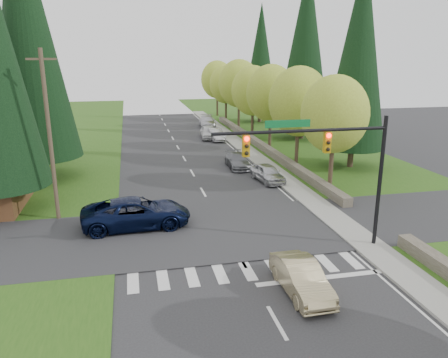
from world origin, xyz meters
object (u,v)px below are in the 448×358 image
object	(u,v)px
sedan_champagne	(301,278)
parked_car_b	(238,161)
parked_car_a	(268,173)
parked_car_c	(216,135)
suv_navy	(136,213)
parked_car_d	(209,132)
parked_car_e	(207,122)

from	to	relation	value
sedan_champagne	parked_car_b	bearing A→B (deg)	82.05
sedan_champagne	parked_car_a	size ratio (longest dim) A/B	1.03
parked_car_b	parked_car_c	distance (m)	13.05
sedan_champagne	suv_navy	size ratio (longest dim) A/B	0.67
suv_navy	parked_car_c	xyz separation A→B (m)	(9.63, 25.33, -0.18)
parked_car_a	parked_car_d	xyz separation A→B (m)	(-1.23, 19.25, 0.08)
suv_navy	sedan_champagne	bearing A→B (deg)	-146.13
suv_navy	parked_car_d	bearing A→B (deg)	-21.20
sedan_champagne	parked_car_d	xyz separation A→B (m)	(2.53, 35.60, 0.09)
sedan_champagne	parked_car_e	size ratio (longest dim) A/B	0.78
parked_car_e	parked_car_c	bearing A→B (deg)	-88.98
suv_navy	parked_car_a	xyz separation A→B (m)	(10.29, 7.48, -0.17)
suv_navy	parked_car_d	size ratio (longest dim) A/B	1.37
parked_car_a	parked_car_b	world-z (taller)	parked_car_a
parked_car_a	parked_car_e	bearing A→B (deg)	82.33
parked_car_c	sedan_champagne	bearing A→B (deg)	-99.79
parked_car_a	parked_car_c	world-z (taller)	parked_car_a
parked_car_b	parked_car_d	distance (m)	14.44
parked_car_a	parked_car_d	world-z (taller)	parked_car_d
parked_car_d	parked_car_c	bearing A→B (deg)	-63.66
parked_car_b	parked_car_d	xyz separation A→B (m)	(0.00, 14.44, 0.14)
suv_navy	parked_car_c	bearing A→B (deg)	-23.30
parked_car_b	parked_car_e	world-z (taller)	parked_car_e
parked_car_d	parked_car_e	world-z (taller)	parked_car_d
suv_navy	parked_car_b	bearing A→B (deg)	-38.88
parked_car_c	parked_car_e	world-z (taller)	parked_car_e
sedan_champagne	suv_navy	distance (m)	11.01
parked_car_c	parked_car_b	bearing A→B (deg)	-97.11
suv_navy	parked_car_e	world-z (taller)	suv_navy
sedan_champagne	parked_car_d	distance (m)	35.69
parked_car_c	parked_car_d	world-z (taller)	parked_car_d
parked_car_a	parked_car_b	xyz separation A→B (m)	(-1.23, 4.81, -0.06)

